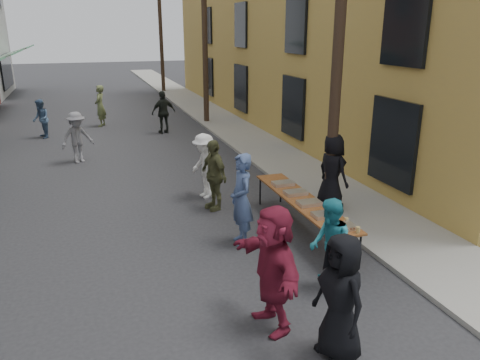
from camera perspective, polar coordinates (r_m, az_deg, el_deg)
ground at (r=8.12m, az=-6.45°, el=-14.73°), size 120.00×120.00×0.00m
sidewalk at (r=23.02m, az=-2.39°, el=7.22°), size 2.20×60.00×0.10m
building_ochre at (r=24.16m, az=13.03°, el=19.11°), size 10.00×28.00×10.00m
utility_pole_near at (r=11.22m, az=12.08°, el=18.29°), size 0.26×0.26×9.00m
utility_pole_mid at (r=22.42m, az=-4.35°, el=18.33°), size 0.26×0.26×9.00m
utility_pole_far at (r=34.17m, az=-9.67°, el=18.04°), size 0.26×0.26×9.00m
serving_table at (r=10.47m, az=7.69°, el=-2.63°), size 0.70×4.00×0.75m
catering_tray_sausage at (r=9.11m, az=12.28°, el=-5.62°), size 0.50×0.33×0.08m
catering_tray_foil_b at (r=9.62m, az=10.32°, el=-4.17°), size 0.50×0.33×0.08m
catering_tray_buns at (r=10.19m, az=8.45°, el=-2.78°), size 0.50×0.33×0.08m
catering_tray_foil_d at (r=10.78m, az=6.77°, el=-1.53°), size 0.50×0.33×0.08m
catering_tray_buns_end at (r=11.38m, az=5.28°, el=-0.42°), size 0.50×0.33×0.08m
condiment_jar_a at (r=8.77m, az=12.03°, el=-6.56°), size 0.07×0.07×0.08m
condiment_jar_b at (r=8.84m, az=11.71°, el=-6.31°), size 0.07×0.07×0.08m
condiment_jar_c at (r=8.92m, az=11.39°, el=-6.06°), size 0.07×0.07×0.08m
cup_stack at (r=9.01m, az=14.20°, el=-5.90°), size 0.08×0.08×0.12m
guest_front_a at (r=6.66m, az=12.16°, el=-13.79°), size 0.70×0.97×1.83m
guest_front_b at (r=9.69m, az=0.18°, el=-2.44°), size 0.47×0.72×1.98m
guest_front_c at (r=8.21m, az=10.87°, el=-7.89°), size 0.83×0.95×1.67m
guest_front_d at (r=12.49m, az=-4.33°, el=1.71°), size 0.91×1.26×1.75m
guest_front_e at (r=11.65m, az=-3.22°, el=0.63°), size 0.70×1.13×1.79m
guest_queue_back at (r=7.08m, az=4.05°, el=-10.66°), size 0.73×1.87×1.98m
server at (r=11.73m, az=11.20°, el=1.08°), size 0.79×1.02×1.85m
passerby_left at (r=16.72m, az=-19.23°, el=4.91°), size 1.28×1.04×1.73m
passerby_mid at (r=20.60m, az=-9.30°, el=8.15°), size 1.14×0.68×1.83m
passerby_right at (r=22.76m, az=-16.68°, el=8.64°), size 0.67×0.80×1.89m
passerby_far at (r=21.09m, az=-23.10°, el=6.86°), size 0.76×0.89×1.61m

